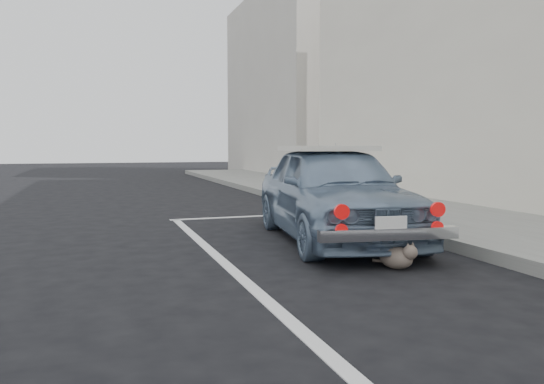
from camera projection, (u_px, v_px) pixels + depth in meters
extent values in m
plane|color=black|center=(485.00, 355.00, 3.18)|extent=(80.00, 80.00, 0.00)
cube|color=#1325A1|center=(369.00, 17.00, 13.71)|extent=(0.10, 2.00, 1.60)
cube|color=#B4AEA3|center=(292.00, 85.00, 23.74)|extent=(3.50, 10.00, 8.00)
cube|color=silver|center=(254.00, 216.00, 9.48)|extent=(3.00, 0.12, 0.01)
cube|color=silver|center=(223.00, 262.00, 5.73)|extent=(0.12, 7.00, 0.01)
imported|color=#7088A3|center=(333.00, 192.00, 7.08)|extent=(2.04, 3.98, 1.30)
cube|color=silver|center=(326.00, 148.00, 7.40)|extent=(1.26, 1.58, 0.07)
cube|color=silver|center=(389.00, 234.00, 5.29)|extent=(1.46, 0.32, 0.12)
cube|color=white|center=(391.00, 225.00, 5.24)|extent=(0.33, 0.06, 0.17)
cylinder|color=red|center=(342.00, 212.00, 5.14)|extent=(0.15, 0.06, 0.15)
cylinder|color=red|center=(438.00, 209.00, 5.33)|extent=(0.15, 0.06, 0.15)
cylinder|color=red|center=(342.00, 230.00, 5.16)|extent=(0.12, 0.06, 0.12)
cylinder|color=red|center=(437.00, 227.00, 5.35)|extent=(0.12, 0.06, 0.12)
ellipsoid|color=#736457|center=(396.00, 257.00, 5.43)|extent=(0.37, 0.45, 0.23)
sphere|color=#736457|center=(410.00, 251.00, 5.29)|extent=(0.15, 0.15, 0.15)
cone|color=#736457|center=(408.00, 245.00, 5.26)|extent=(0.05, 0.05, 0.06)
cone|color=#736457|center=(413.00, 244.00, 5.31)|extent=(0.05, 0.05, 0.06)
cylinder|color=#736457|center=(384.00, 260.00, 5.62)|extent=(0.20, 0.20, 0.03)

